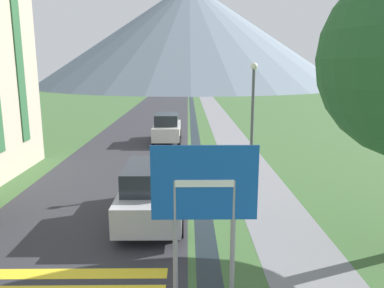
% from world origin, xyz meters
% --- Properties ---
extents(ground_plane, '(160.00, 160.00, 0.00)m').
position_xyz_m(ground_plane, '(0.00, 20.00, 0.00)').
color(ground_plane, '#3D6033').
extents(road, '(6.40, 60.00, 0.01)m').
position_xyz_m(road, '(-2.50, 30.00, 0.00)').
color(road, '#2D2D33').
rests_on(road, ground_plane).
extents(footpath, '(2.20, 60.00, 0.01)m').
position_xyz_m(footpath, '(3.60, 30.00, 0.00)').
color(footpath, slate).
rests_on(footpath, ground_plane).
extents(drainage_channel, '(0.60, 60.00, 0.00)m').
position_xyz_m(drainage_channel, '(1.20, 30.00, 0.00)').
color(drainage_channel, black).
rests_on(drainage_channel, ground_plane).
extents(mountain_distant, '(75.59, 75.59, 24.85)m').
position_xyz_m(mountain_distant, '(1.18, 94.35, 12.42)').
color(mountain_distant, slate).
rests_on(mountain_distant, ground_plane).
extents(road_sign, '(2.05, 0.11, 3.31)m').
position_xyz_m(road_sign, '(1.03, 4.08, 2.26)').
color(road_sign, gray).
rests_on(road_sign, ground_plane).
extents(parked_car_near, '(1.97, 4.33, 1.82)m').
position_xyz_m(parked_car_near, '(-0.40, 8.42, 0.91)').
color(parked_car_near, '#B2B2B7').
rests_on(parked_car_near, ground_plane).
extents(parked_car_far, '(1.76, 3.96, 1.82)m').
position_xyz_m(parked_car_far, '(-0.63, 20.80, 0.91)').
color(parked_car_far, silver).
rests_on(parked_car_far, ground_plane).
extents(streetlamp, '(0.28, 0.28, 4.90)m').
position_xyz_m(streetlamp, '(3.31, 12.19, 2.92)').
color(streetlamp, '#515156').
rests_on(streetlamp, ground_plane).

